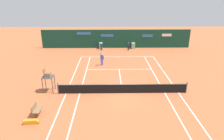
{
  "coord_description": "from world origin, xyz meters",
  "views": [
    {
      "loc": [
        -1.28,
        -17.18,
        8.84
      ],
      "look_at": [
        -0.91,
        4.05,
        0.8
      ],
      "focal_mm": 32.79,
      "sensor_mm": 36.0,
      "label": 1
    }
  ],
  "objects_px": {
    "player_on_baseline": "(102,58)",
    "tennis_ball_near_service_line": "(134,61)",
    "ball_kid_left_post": "(128,46)",
    "tennis_ball_mid_court": "(133,68)",
    "equipment_bag": "(32,122)",
    "umpire_chair": "(48,76)",
    "ball_kid_right_post": "(101,46)",
    "player_bench": "(36,109)",
    "tennis_ball_by_sideline": "(87,60)"
  },
  "relations": [
    {
      "from": "player_on_baseline",
      "to": "tennis_ball_by_sideline",
      "type": "height_order",
      "value": "player_on_baseline"
    },
    {
      "from": "umpire_chair",
      "to": "tennis_ball_mid_court",
      "type": "distance_m",
      "value": 10.94
    },
    {
      "from": "player_on_baseline",
      "to": "tennis_ball_by_sideline",
      "type": "distance_m",
      "value": 3.15
    },
    {
      "from": "ball_kid_right_post",
      "to": "tennis_ball_near_service_line",
      "type": "height_order",
      "value": "ball_kid_right_post"
    },
    {
      "from": "tennis_ball_mid_court",
      "to": "umpire_chair",
      "type": "bearing_deg",
      "value": -144.34
    },
    {
      "from": "tennis_ball_mid_court",
      "to": "tennis_ball_by_sideline",
      "type": "relative_size",
      "value": 1.0
    },
    {
      "from": "ball_kid_left_post",
      "to": "tennis_ball_mid_court",
      "type": "xyz_separation_m",
      "value": [
        -0.14,
        -8.43,
        -0.73
      ]
    },
    {
      "from": "ball_kid_right_post",
      "to": "player_on_baseline",
      "type": "bearing_deg",
      "value": 88.07
    },
    {
      "from": "ball_kid_right_post",
      "to": "ball_kid_left_post",
      "type": "bearing_deg",
      "value": 175.76
    },
    {
      "from": "player_bench",
      "to": "player_on_baseline",
      "type": "relative_size",
      "value": 0.62
    },
    {
      "from": "player_on_baseline",
      "to": "tennis_ball_mid_court",
      "type": "relative_size",
      "value": 26.33
    },
    {
      "from": "equipment_bag",
      "to": "tennis_ball_mid_court",
      "type": "relative_size",
      "value": 16.35
    },
    {
      "from": "tennis_ball_by_sideline",
      "to": "tennis_ball_near_service_line",
      "type": "bearing_deg",
      "value": -4.92
    },
    {
      "from": "ball_kid_left_post",
      "to": "ball_kid_right_post",
      "type": "xyz_separation_m",
      "value": [
        -4.41,
        0.0,
        -0.05
      ]
    },
    {
      "from": "tennis_ball_near_service_line",
      "to": "player_on_baseline",
      "type": "bearing_deg",
      "value": -161.43
    },
    {
      "from": "equipment_bag",
      "to": "ball_kid_left_post",
      "type": "distance_m",
      "value": 21.84
    },
    {
      "from": "tennis_ball_by_sideline",
      "to": "equipment_bag",
      "type": "bearing_deg",
      "value": -99.51
    },
    {
      "from": "umpire_chair",
      "to": "tennis_ball_near_service_line",
      "type": "height_order",
      "value": "umpire_chair"
    },
    {
      "from": "player_on_baseline",
      "to": "ball_kid_right_post",
      "type": "relative_size",
      "value": 1.45
    },
    {
      "from": "player_bench",
      "to": "tennis_ball_by_sideline",
      "type": "bearing_deg",
      "value": 169.52
    },
    {
      "from": "equipment_bag",
      "to": "tennis_ball_near_service_line",
      "type": "xyz_separation_m",
      "value": [
        9.07,
        14.09,
        -0.13
      ]
    },
    {
      "from": "ball_kid_right_post",
      "to": "umpire_chair",
      "type": "bearing_deg",
      "value": 68.69
    },
    {
      "from": "umpire_chair",
      "to": "tennis_ball_mid_court",
      "type": "height_order",
      "value": "umpire_chair"
    },
    {
      "from": "equipment_bag",
      "to": "tennis_ball_near_service_line",
      "type": "bearing_deg",
      "value": 57.24
    },
    {
      "from": "umpire_chair",
      "to": "tennis_ball_by_sideline",
      "type": "bearing_deg",
      "value": 164.47
    },
    {
      "from": "player_on_baseline",
      "to": "ball_kid_left_post",
      "type": "xyz_separation_m",
      "value": [
        4.12,
        7.38,
        -0.18
      ]
    },
    {
      "from": "ball_kid_right_post",
      "to": "tennis_ball_mid_court",
      "type": "bearing_deg",
      "value": 112.63
    },
    {
      "from": "ball_kid_left_post",
      "to": "tennis_ball_mid_court",
      "type": "height_order",
      "value": "ball_kid_left_post"
    },
    {
      "from": "equipment_bag",
      "to": "ball_kid_left_post",
      "type": "bearing_deg",
      "value": 66.29
    },
    {
      "from": "equipment_bag",
      "to": "tennis_ball_near_service_line",
      "type": "height_order",
      "value": "equipment_bag"
    },
    {
      "from": "umpire_chair",
      "to": "player_on_baseline",
      "type": "relative_size",
      "value": 1.29
    },
    {
      "from": "tennis_ball_by_sideline",
      "to": "player_bench",
      "type": "bearing_deg",
      "value": -100.48
    },
    {
      "from": "player_on_baseline",
      "to": "tennis_ball_near_service_line",
      "type": "xyz_separation_m",
      "value": [
        4.4,
        1.48,
        -0.91
      ]
    },
    {
      "from": "equipment_bag",
      "to": "player_on_baseline",
      "type": "bearing_deg",
      "value": 69.7
    },
    {
      "from": "umpire_chair",
      "to": "tennis_ball_mid_court",
      "type": "relative_size",
      "value": 33.99
    },
    {
      "from": "player_on_baseline",
      "to": "ball_kid_left_post",
      "type": "height_order",
      "value": "player_on_baseline"
    },
    {
      "from": "player_bench",
      "to": "ball_kid_right_post",
      "type": "xyz_separation_m",
      "value": [
        4.4,
        18.8,
        0.21
      ]
    },
    {
      "from": "tennis_ball_mid_court",
      "to": "ball_kid_left_post",
      "type": "bearing_deg",
      "value": 89.05
    },
    {
      "from": "ball_kid_left_post",
      "to": "tennis_ball_by_sideline",
      "type": "bearing_deg",
      "value": 38.14
    },
    {
      "from": "ball_kid_left_post",
      "to": "ball_kid_right_post",
      "type": "distance_m",
      "value": 4.41
    },
    {
      "from": "ball_kid_right_post",
      "to": "player_bench",
      "type": "bearing_deg",
      "value": 72.58
    },
    {
      "from": "ball_kid_right_post",
      "to": "tennis_ball_by_sideline",
      "type": "height_order",
      "value": "ball_kid_right_post"
    },
    {
      "from": "player_bench",
      "to": "tennis_ball_mid_court",
      "type": "xyz_separation_m",
      "value": [
        8.67,
        10.36,
        -0.47
      ]
    },
    {
      "from": "ball_kid_right_post",
      "to": "tennis_ball_mid_court",
      "type": "relative_size",
      "value": 18.19
    },
    {
      "from": "player_bench",
      "to": "equipment_bag",
      "type": "bearing_deg",
      "value": 1.66
    },
    {
      "from": "ball_kid_right_post",
      "to": "tennis_ball_mid_court",
      "type": "height_order",
      "value": "ball_kid_right_post"
    },
    {
      "from": "umpire_chair",
      "to": "ball_kid_right_post",
      "type": "height_order",
      "value": "umpire_chair"
    },
    {
      "from": "umpire_chair",
      "to": "tennis_ball_by_sideline",
      "type": "xyz_separation_m",
      "value": [
        2.62,
        9.42,
        -1.5
      ]
    },
    {
      "from": "ball_kid_right_post",
      "to": "tennis_ball_by_sideline",
      "type": "distance_m",
      "value": 5.7
    },
    {
      "from": "equipment_bag",
      "to": "ball_kid_right_post",
      "type": "height_order",
      "value": "ball_kid_right_post"
    }
  ]
}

